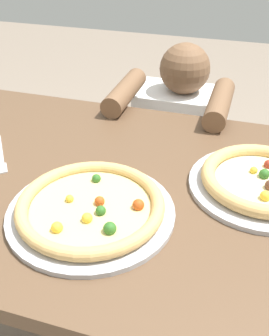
% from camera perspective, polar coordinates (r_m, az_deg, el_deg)
% --- Properties ---
extents(dining_table, '(1.29, 0.82, 0.75)m').
position_cam_1_polar(dining_table, '(1.03, 0.29, -7.33)').
color(dining_table, brown).
rests_on(dining_table, ground).
extents(pizza_near, '(0.36, 0.36, 0.04)m').
position_cam_1_polar(pizza_near, '(0.86, -6.27, -5.65)').
color(pizza_near, '#B7B7BC').
rests_on(pizza_near, dining_table).
extents(pizza_far, '(0.34, 0.34, 0.04)m').
position_cam_1_polar(pizza_far, '(0.98, 17.75, -1.76)').
color(pizza_far, '#B7B7BC').
rests_on(pizza_far, dining_table).
extents(fork, '(0.14, 0.17, 0.00)m').
position_cam_1_polar(fork, '(1.12, -18.67, 1.75)').
color(fork, silver).
rests_on(fork, dining_table).
extents(diner_seated, '(0.39, 0.51, 0.90)m').
position_cam_1_polar(diner_seated, '(1.69, 6.25, 1.44)').
color(diner_seated, '#333847').
rests_on(diner_seated, ground).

